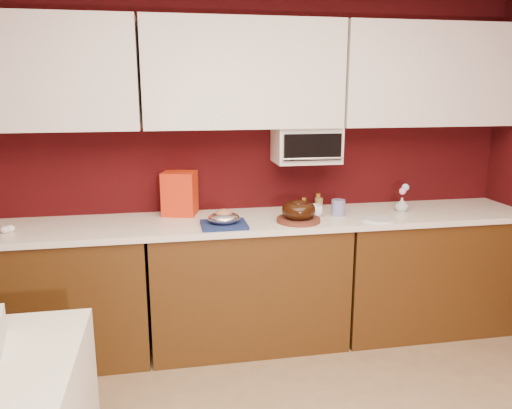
{
  "coord_description": "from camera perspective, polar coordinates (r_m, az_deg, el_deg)",
  "views": [
    {
      "loc": [
        -0.53,
        -1.28,
        1.75
      ],
      "look_at": [
        0.04,
        1.84,
        1.02
      ],
      "focal_mm": 35.0,
      "sensor_mm": 36.0,
      "label": 1
    }
  ],
  "objects": [
    {
      "name": "flower_blue",
      "position": [
        3.72,
        16.71,
        1.89
      ],
      "size": [
        0.05,
        0.05,
        0.05
      ],
      "primitive_type": "sphere",
      "color": "#9BC4F9",
      "rests_on": "flower_vase"
    },
    {
      "name": "base_cabinet_left",
      "position": [
        3.57,
        -22.93,
        -9.82
      ],
      "size": [
        1.31,
        0.58,
        0.86
      ],
      "primitive_type": "cube",
      "color": "#47290E",
      "rests_on": "floor"
    },
    {
      "name": "foil_ham_nest",
      "position": [
        3.18,
        -3.69,
        -1.56
      ],
      "size": [
        0.22,
        0.19,
        0.08
      ],
      "primitive_type": "ellipsoid",
      "rotation": [
        0.0,
        0.0,
        0.07
      ],
      "color": "silver",
      "rests_on": "navy_towel"
    },
    {
      "name": "upper_cabinet_left",
      "position": [
        3.46,
        -24.55,
        13.48
      ],
      "size": [
        1.31,
        0.33,
        0.7
      ],
      "primitive_type": "cube",
      "color": "white",
      "rests_on": "wall_back"
    },
    {
      "name": "flower_pink",
      "position": [
        3.7,
        16.41,
        1.48
      ],
      "size": [
        0.05,
        0.05,
        0.05
      ],
      "primitive_type": "sphere",
      "color": "pink",
      "rests_on": "flower_vase"
    },
    {
      "name": "upper_cabinet_right",
      "position": [
        3.85,
        19.12,
        13.76
      ],
      "size": [
        1.31,
        0.33,
        0.7
      ],
      "primitive_type": "cube",
      "color": "white",
      "rests_on": "wall_back"
    },
    {
      "name": "navy_towel",
      "position": [
        3.19,
        -3.68,
        -2.32
      ],
      "size": [
        0.29,
        0.25,
        0.02
      ],
      "primitive_type": "cube",
      "rotation": [
        0.0,
        0.0,
        0.0
      ],
      "color": "navy",
      "rests_on": "countertop"
    },
    {
      "name": "pandoro_box",
      "position": [
        3.5,
        -8.7,
        1.28
      ],
      "size": [
        0.27,
        0.25,
        0.3
      ],
      "primitive_type": "cube",
      "rotation": [
        0.0,
        0.0,
        -0.27
      ],
      "color": "#B40D0C",
      "rests_on": "countertop"
    },
    {
      "name": "dark_pan",
      "position": [
        3.55,
        5.27,
        -0.67
      ],
      "size": [
        0.26,
        0.26,
        0.04
      ],
      "primitive_type": "cylinder",
      "rotation": [
        0.0,
        0.0,
        0.34
      ],
      "color": "black",
      "rests_on": "countertop"
    },
    {
      "name": "china_plate",
      "position": [
        3.44,
        13.78,
        -1.64
      ],
      "size": [
        0.27,
        0.27,
        0.01
      ],
      "primitive_type": "cylinder",
      "rotation": [
        0.0,
        0.0,
        -0.3
      ],
      "color": "white",
      "rests_on": "countertop"
    },
    {
      "name": "flower_vase",
      "position": [
        3.71,
        16.32,
        0.1
      ],
      "size": [
        0.09,
        0.09,
        0.11
      ],
      "primitive_type": "imported",
      "rotation": [
        0.0,
        0.0,
        0.18
      ],
      "color": "#A8B5BF",
      "rests_on": "countertop"
    },
    {
      "name": "paper_cup",
      "position": [
        3.64,
        7.18,
        0.05
      ],
      "size": [
        0.07,
        0.07,
        0.09
      ],
      "primitive_type": "cylinder",
      "rotation": [
        0.0,
        0.0,
        0.22
      ],
      "color": "olive",
      "rests_on": "countertop"
    },
    {
      "name": "bundt_cake",
      "position": [
        3.29,
        4.9,
        -0.64
      ],
      "size": [
        0.28,
        0.28,
        0.09
      ],
      "primitive_type": "torus",
      "rotation": [
        0.0,
        0.0,
        0.31
      ],
      "color": "black",
      "rests_on": "cake_base"
    },
    {
      "name": "toaster_oven",
      "position": [
        3.54,
        5.75,
        6.83
      ],
      "size": [
        0.45,
        0.3,
        0.25
      ],
      "primitive_type": "cube",
      "color": "white",
      "rests_on": "upper_cabinet_center"
    },
    {
      "name": "amber_bottle_tall",
      "position": [
        3.68,
        7.08,
        0.39
      ],
      "size": [
        0.04,
        0.04,
        0.11
      ],
      "primitive_type": "cylinder",
      "rotation": [
        0.0,
        0.0,
        -0.32
      ],
      "color": "brown",
      "rests_on": "countertop"
    },
    {
      "name": "egg_right",
      "position": [
        3.41,
        -26.29,
        -2.48
      ],
      "size": [
        0.07,
        0.06,
        0.04
      ],
      "primitive_type": "ellipsoid",
      "rotation": [
        0.0,
        0.0,
        -0.28
      ],
      "color": "white",
      "rests_on": "countertop"
    },
    {
      "name": "cake_base",
      "position": [
        3.3,
        4.87,
        -1.77
      ],
      "size": [
        0.36,
        0.36,
        0.03
      ],
      "primitive_type": "cylinder",
      "rotation": [
        0.0,
        0.0,
        -0.3
      ],
      "color": "#5A281B",
      "rests_on": "countertop"
    },
    {
      "name": "amber_bottle",
      "position": [
        3.63,
        5.5,
        0.07
      ],
      "size": [
        0.04,
        0.04,
        0.09
      ],
      "primitive_type": "cylinder",
      "rotation": [
        0.0,
        0.0,
        0.26
      ],
      "color": "olive",
      "rests_on": "countertop"
    },
    {
      "name": "blue_jar",
      "position": [
        3.49,
        9.36,
        -0.36
      ],
      "size": [
        0.12,
        0.12,
        0.11
      ],
      "primitive_type": "cylinder",
      "rotation": [
        0.0,
        0.0,
        -0.43
      ],
      "color": "navy",
      "rests_on": "countertop"
    },
    {
      "name": "toaster_oven_handle",
      "position": [
        3.39,
        6.54,
        5.24
      ],
      "size": [
        0.42,
        0.02,
        0.02
      ],
      "primitive_type": "cylinder",
      "rotation": [
        0.0,
        1.57,
        0.0
      ],
      "color": "silver",
      "rests_on": "toaster_oven"
    },
    {
      "name": "upper_cabinet_center",
      "position": [
        3.41,
        -1.5,
        14.64
      ],
      "size": [
        1.31,
        0.33,
        0.7
      ],
      "primitive_type": "cube",
      "color": "white",
      "rests_on": "wall_back"
    },
    {
      "name": "egg_left",
      "position": [
        3.39,
        -26.75,
        -2.58
      ],
      "size": [
        0.07,
        0.06,
        0.04
      ],
      "primitive_type": "ellipsoid",
      "rotation": [
        0.0,
        0.0,
        0.33
      ],
      "color": "silver",
      "rests_on": "countertop"
    },
    {
      "name": "base_cabinet_center",
      "position": [
        3.52,
        -0.99,
        -9.06
      ],
      "size": [
        1.31,
        0.58,
        0.86
      ],
      "primitive_type": "cube",
      "color": "#47290E",
      "rests_on": "floor"
    },
    {
      "name": "roasted_ham",
      "position": [
        3.17,
        -3.7,
        -1.12
      ],
      "size": [
        0.12,
        0.1,
        0.07
      ],
      "primitive_type": "ellipsoid",
      "rotation": [
        0.0,
        0.0,
        -0.1
      ],
      "color": "#A4674A",
      "rests_on": "foil_ham_nest"
    },
    {
      "name": "countertop",
      "position": [
        3.38,
        -1.02,
        -1.97
      ],
      "size": [
        4.0,
        0.62,
        0.04
      ],
      "primitive_type": "cube",
      "color": "white",
      "rests_on": "base_cabinet_center"
    },
    {
      "name": "wall_back",
      "position": [
        3.6,
        -1.86,
        4.98
      ],
      "size": [
        4.0,
        0.02,
        2.5
      ],
      "primitive_type": "cube",
      "color": "#350708",
      "rests_on": "floor"
    },
    {
      "name": "toaster_oven_door",
      "position": [
        3.39,
        6.5,
        6.53
      ],
      "size": [
        0.4,
        0.02,
        0.18
      ],
      "primitive_type": "cube",
      "color": "black",
      "rests_on": "toaster_oven"
    },
    {
      "name": "coffee_mug",
      "position": [
        3.44,
        6.77,
        -0.59
      ],
      "size": [
        0.12,
        0.12,
        0.1
      ],
      "primitive_type": "imported",
      "rotation": [
        0.0,
        0.0,
        0.48
      ],
      "color": "white",
      "rests_on": "countertop"
    },
    {
      "name": "base_cabinet_right",
      "position": [
        3.95,
        18.62,
        -7.27
      ],
      "size": [
        1.31,
        0.58,
        0.86
      ],
      "primitive_type": "cube",
      "color": "#47290E",
      "rests_on": "floor"
    }
  ]
}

